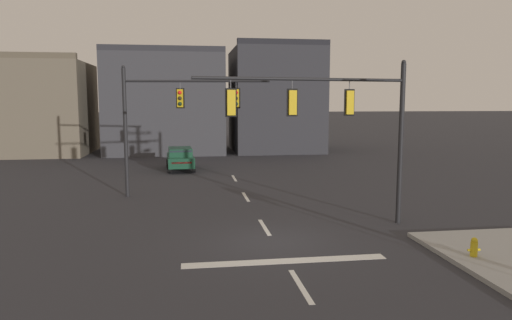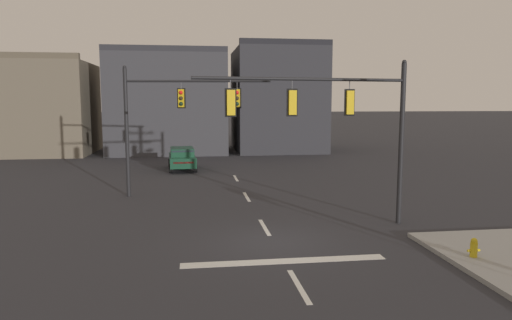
# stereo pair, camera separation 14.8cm
# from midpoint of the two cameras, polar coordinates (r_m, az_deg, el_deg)

# --- Properties ---
(ground_plane) EXTENTS (400.00, 400.00, 0.00)m
(ground_plane) POSITION_cam_midpoint_polar(r_m,az_deg,el_deg) (16.87, 1.89, -9.87)
(ground_plane) COLOR #2B2B30
(stop_bar_paint) EXTENTS (6.40, 0.50, 0.01)m
(stop_bar_paint) POSITION_cam_midpoint_polar(r_m,az_deg,el_deg) (15.00, 3.27, -12.06)
(stop_bar_paint) COLOR silver
(stop_bar_paint) RESTS_ON ground
(lane_centreline) EXTENTS (0.16, 26.40, 0.01)m
(lane_centreline) POSITION_cam_midpoint_polar(r_m,az_deg,el_deg) (18.76, 0.80, -8.10)
(lane_centreline) COLOR silver
(lane_centreline) RESTS_ON ground
(signal_mast_near_side) EXTENTS (8.37, 1.22, 6.53)m
(signal_mast_near_side) POSITION_cam_midpoint_polar(r_m,az_deg,el_deg) (18.33, 9.54, 5.41)
(signal_mast_near_side) COLOR black
(signal_mast_near_side) RESTS_ON ground
(signal_mast_far_side) EXTENTS (7.40, 1.19, 6.71)m
(signal_mast_far_side) POSITION_cam_midpoint_polar(r_m,az_deg,el_deg) (24.57, -10.79, 5.84)
(signal_mast_far_side) COLOR black
(signal_mast_far_side) RESTS_ON ground
(car_lot_nearside) EXTENTS (2.13, 4.54, 1.61)m
(car_lot_nearside) POSITION_cam_midpoint_polar(r_m,az_deg,el_deg) (34.40, -9.24, 0.24)
(car_lot_nearside) COLOR #143D28
(car_lot_nearside) RESTS_ON ground
(fire_hydrant) EXTENTS (0.40, 0.30, 0.75)m
(fire_hydrant) POSITION_cam_midpoint_polar(r_m,az_deg,el_deg) (16.32, 24.54, -9.91)
(fire_hydrant) COLOR gold
(fire_hydrant) RESTS_ON ground
(building_row) EXTENTS (30.04, 9.44, 10.43)m
(building_row) POSITION_cam_midpoint_polar(r_m,az_deg,el_deg) (46.63, -10.10, 6.66)
(building_row) COLOR #665B4C
(building_row) RESTS_ON ground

